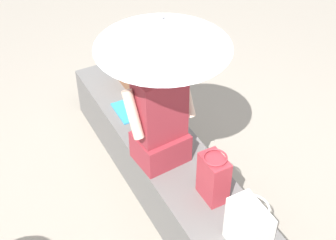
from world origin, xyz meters
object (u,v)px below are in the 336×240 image
object	(u,v)px
parasol	(163,33)
shoulder_bag_spare	(249,228)
magazine	(129,110)
tote_bag_canvas	(128,69)
handbag_black	(213,177)
person_seated	(160,115)

from	to	relation	value
parasol	shoulder_bag_spare	bearing A→B (deg)	-174.74
shoulder_bag_spare	magazine	distance (m)	1.50
tote_bag_canvas	magazine	bearing A→B (deg)	155.76
parasol	shoulder_bag_spare	world-z (taller)	parasol
handbag_black	tote_bag_canvas	bearing A→B (deg)	-1.41
person_seated	parasol	xyz separation A→B (m)	(-0.01, -0.02, 0.62)
tote_bag_canvas	magazine	distance (m)	0.39
handbag_black	shoulder_bag_spare	bearing A→B (deg)	175.55
parasol	tote_bag_canvas	world-z (taller)	parasol
parasol	tote_bag_canvas	xyz separation A→B (m)	(0.92, -0.15, -0.85)
shoulder_bag_spare	parasol	bearing A→B (deg)	5.26
parasol	handbag_black	distance (m)	0.96
person_seated	shoulder_bag_spare	world-z (taller)	person_seated
person_seated	tote_bag_canvas	bearing A→B (deg)	-10.46
handbag_black	shoulder_bag_spare	size ratio (longest dim) A/B	0.99
parasol	tote_bag_canvas	bearing A→B (deg)	-9.20
person_seated	shoulder_bag_spare	bearing A→B (deg)	-173.67
handbag_black	shoulder_bag_spare	distance (m)	0.43
person_seated	parasol	bearing A→B (deg)	-127.74
parasol	handbag_black	size ratio (longest dim) A/B	3.21
parasol	shoulder_bag_spare	xyz separation A→B (m)	(-0.89, -0.08, -0.84)
tote_bag_canvas	shoulder_bag_spare	world-z (taller)	shoulder_bag_spare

